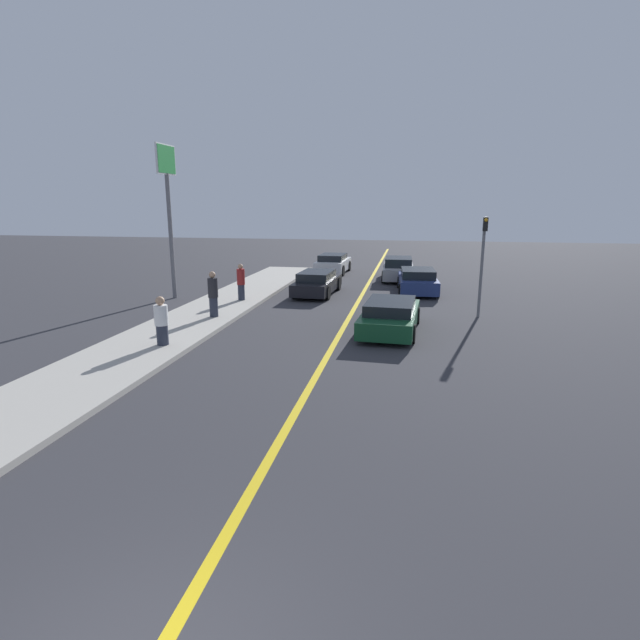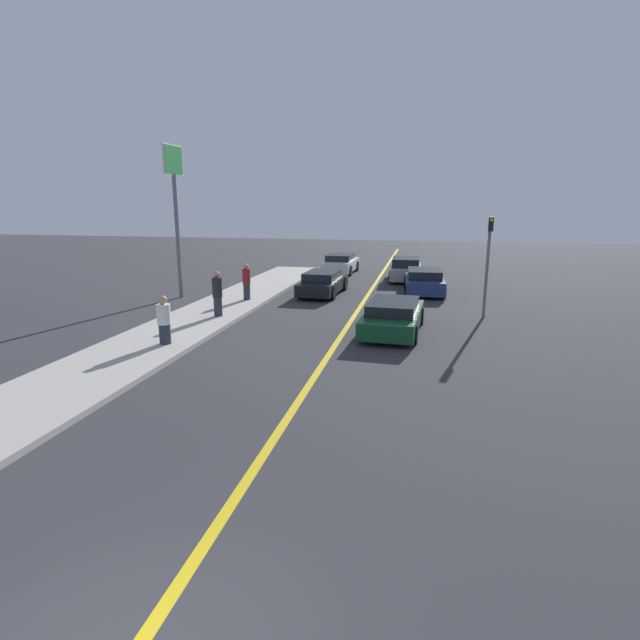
% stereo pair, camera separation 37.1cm
% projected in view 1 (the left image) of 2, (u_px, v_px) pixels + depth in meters
% --- Properties ---
extents(road_center_line, '(0.20, 60.00, 0.01)m').
position_uv_depth(road_center_line, '(353.00, 310.00, 21.97)').
color(road_center_line, gold).
rests_on(road_center_line, ground_plane).
extents(sidewalk_left, '(3.13, 30.88, 0.15)m').
position_uv_depth(sidewalk_left, '(202.00, 316.00, 20.55)').
color(sidewalk_left, '#ADA89E').
rests_on(sidewalk_left, ground_plane).
extents(car_near_right_lane, '(2.21, 4.75, 1.19)m').
position_uv_depth(car_near_right_lane, '(390.00, 316.00, 18.23)').
color(car_near_right_lane, '#144728').
rests_on(car_near_right_lane, ground_plane).
extents(car_ahead_center, '(2.01, 4.65, 1.21)m').
position_uv_depth(car_ahead_center, '(317.00, 283.00, 25.61)').
color(car_ahead_center, black).
rests_on(car_ahead_center, ground_plane).
extents(car_far_distant, '(2.20, 4.44, 1.27)m').
position_uv_depth(car_far_distant, '(418.00, 281.00, 26.07)').
color(car_far_distant, navy).
rests_on(car_far_distant, ground_plane).
extents(car_parked_left_lot, '(2.00, 4.50, 1.38)m').
position_uv_depth(car_parked_left_lot, '(398.00, 269.00, 30.39)').
color(car_parked_left_lot, '#9E9EA3').
rests_on(car_parked_left_lot, ground_plane).
extents(car_oncoming_far, '(2.05, 4.25, 1.28)m').
position_uv_depth(car_oncoming_far, '(333.00, 264.00, 33.36)').
color(car_oncoming_far, silver).
rests_on(car_oncoming_far, ground_plane).
extents(pedestrian_mid_group, '(0.43, 0.43, 1.58)m').
position_uv_depth(pedestrian_mid_group, '(161.00, 321.00, 15.91)').
color(pedestrian_mid_group, '#282D3D').
rests_on(pedestrian_mid_group, sidewalk_left).
extents(pedestrian_far_standing, '(0.40, 0.40, 1.82)m').
position_uv_depth(pedestrian_far_standing, '(213.00, 294.00, 19.84)').
color(pedestrian_far_standing, '#282D3D').
rests_on(pedestrian_far_standing, sidewalk_left).
extents(pedestrian_by_sign, '(0.37, 0.37, 1.70)m').
position_uv_depth(pedestrian_by_sign, '(241.00, 282.00, 23.26)').
color(pedestrian_by_sign, '#282D3D').
rests_on(pedestrian_by_sign, sidewalk_left).
extents(traffic_light, '(0.18, 0.40, 4.07)m').
position_uv_depth(traffic_light, '(483.00, 257.00, 20.09)').
color(traffic_light, slate).
rests_on(traffic_light, ground_plane).
extents(roadside_sign, '(0.20, 1.79, 7.27)m').
position_uv_depth(roadside_sign, '(167.00, 187.00, 23.57)').
color(roadside_sign, slate).
rests_on(roadside_sign, ground_plane).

